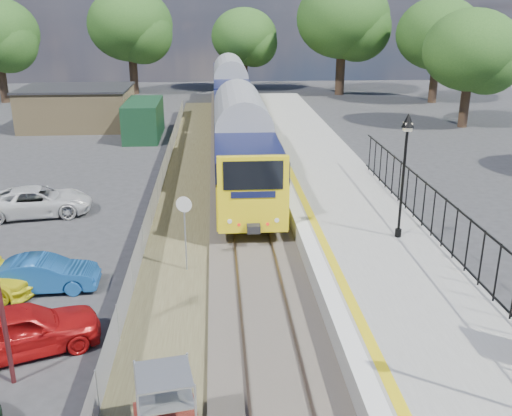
{
  "coord_description": "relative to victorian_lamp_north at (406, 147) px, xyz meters",
  "views": [
    {
      "loc": [
        -1.34,
        -13.13,
        8.96
      ],
      "look_at": [
        0.05,
        6.44,
        2.0
      ],
      "focal_mm": 40.0,
      "sensor_mm": 36.0,
      "label": 1
    }
  ],
  "objects": [
    {
      "name": "wire_fence",
      "position": [
        -9.5,
        6.0,
        -3.7
      ],
      "size": [
        0.06,
        52.0,
        1.2
      ],
      "color": "#999EA3",
      "rests_on": "ground"
    },
    {
      "name": "outbuilding",
      "position": [
        -16.21,
        25.21,
        -2.78
      ],
      "size": [
        10.8,
        10.1,
        3.12
      ],
      "color": "#968055",
      "rests_on": "ground"
    },
    {
      "name": "car_red",
      "position": [
        -12.02,
        -5.31,
        -3.59
      ],
      "size": [
        4.47,
        3.04,
        1.41
      ],
      "primitive_type": "imported",
      "rotation": [
        0.0,
        0.0,
        1.94
      ],
      "color": "#A90F10",
      "rests_on": "ground"
    },
    {
      "name": "car_blue",
      "position": [
        -12.45,
        -1.62,
        -3.71
      ],
      "size": [
        3.6,
        1.4,
        1.17
      ],
      "primitive_type": "imported",
      "rotation": [
        0.0,
        0.0,
        1.62
      ],
      "color": "#174B8E",
      "rests_on": "ground"
    },
    {
      "name": "victorian_lamp_north",
      "position": [
        0.0,
        0.0,
        0.0
      ],
      "size": [
        0.44,
        0.44,
        4.6
      ],
      "color": "black",
      "rests_on": "platform"
    },
    {
      "name": "platform_edge",
      "position": [
        -3.16,
        2.0,
        -3.39
      ],
      "size": [
        0.9,
        70.0,
        0.01
      ],
      "color": "silver",
      "rests_on": "platform"
    },
    {
      "name": "platform",
      "position": [
        -1.1,
        2.0,
        -3.85
      ],
      "size": [
        5.0,
        70.0,
        0.9
      ],
      "primitive_type": "cube",
      "color": "gray",
      "rests_on": "ground"
    },
    {
      "name": "track_bed",
      "position": [
        -5.77,
        3.67,
        -4.21
      ],
      "size": [
        5.9,
        80.0,
        0.29
      ],
      "color": "#473F38",
      "rests_on": "ground"
    },
    {
      "name": "tree_line",
      "position": [
        -3.9,
        36.0,
        2.31
      ],
      "size": [
        56.8,
        43.8,
        11.88
      ],
      "color": "#332319",
      "rests_on": "ground"
    },
    {
      "name": "palisade_fence",
      "position": [
        1.25,
        -3.76,
        -2.46
      ],
      "size": [
        0.12,
        26.0,
        2.0
      ],
      "color": "black",
      "rests_on": "platform"
    },
    {
      "name": "ground",
      "position": [
        -5.3,
        -6.0,
        -4.3
      ],
      "size": [
        120.0,
        120.0,
        0.0
      ],
      "primitive_type": "plane",
      "color": "#2D2D30",
      "rests_on": "ground"
    },
    {
      "name": "train",
      "position": [
        -5.3,
        21.63,
        -1.96
      ],
      "size": [
        2.82,
        40.83,
        3.51
      ],
      "color": "yellow",
      "rests_on": "ground"
    },
    {
      "name": "car_white",
      "position": [
        -14.75,
        5.84,
        -3.65
      ],
      "size": [
        4.97,
        2.86,
        1.3
      ],
      "primitive_type": "imported",
      "rotation": [
        0.0,
        0.0,
        1.73
      ],
      "color": "silver",
      "rests_on": "ground"
    },
    {
      "name": "speed_sign",
      "position": [
        -7.8,
        -0.52,
        -2.37
      ],
      "size": [
        0.55,
        0.2,
        2.83
      ],
      "rotation": [
        0.0,
        0.0,
        -0.31
      ],
      "color": "#999EA3",
      "rests_on": "ground"
    }
  ]
}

